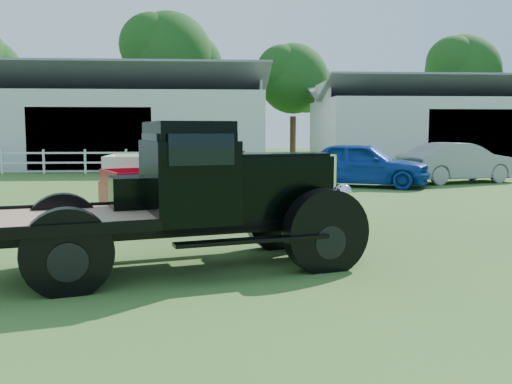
{
  "coord_description": "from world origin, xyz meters",
  "views": [
    {
      "loc": [
        -0.44,
        -8.55,
        2.1
      ],
      "look_at": [
        0.2,
        1.2,
        1.05
      ],
      "focal_mm": 40.0,
      "sensor_mm": 36.0,
      "label": 1
    }
  ],
  "objects_px": {
    "vintage_flatbed": "(181,196)",
    "misc_car_blue": "(362,164)",
    "red_pickup": "(203,185)",
    "misc_car_grey": "(458,163)",
    "white_pickup": "(204,174)"
  },
  "relations": [
    {
      "from": "vintage_flatbed",
      "to": "misc_car_blue",
      "type": "relative_size",
      "value": 1.14
    },
    {
      "from": "vintage_flatbed",
      "to": "misc_car_blue",
      "type": "bearing_deg",
      "value": 48.05
    },
    {
      "from": "red_pickup",
      "to": "misc_car_grey",
      "type": "bearing_deg",
      "value": 18.36
    },
    {
      "from": "vintage_flatbed",
      "to": "red_pickup",
      "type": "bearing_deg",
      "value": 71.08
    },
    {
      "from": "red_pickup",
      "to": "misc_car_grey",
      "type": "xyz_separation_m",
      "value": [
        10.07,
        9.23,
        -0.03
      ]
    },
    {
      "from": "red_pickup",
      "to": "white_pickup",
      "type": "height_order",
      "value": "white_pickup"
    },
    {
      "from": "vintage_flatbed",
      "to": "red_pickup",
      "type": "relative_size",
      "value": 1.22
    },
    {
      "from": "misc_car_blue",
      "to": "red_pickup",
      "type": "bearing_deg",
      "value": 168.58
    },
    {
      "from": "red_pickup",
      "to": "misc_car_grey",
      "type": "distance_m",
      "value": 13.66
    },
    {
      "from": "misc_car_blue",
      "to": "misc_car_grey",
      "type": "distance_m",
      "value": 4.46
    },
    {
      "from": "red_pickup",
      "to": "misc_car_blue",
      "type": "distance_m",
      "value": 9.84
    },
    {
      "from": "vintage_flatbed",
      "to": "misc_car_grey",
      "type": "relative_size",
      "value": 1.15
    },
    {
      "from": "red_pickup",
      "to": "misc_car_blue",
      "type": "height_order",
      "value": "misc_car_blue"
    },
    {
      "from": "vintage_flatbed",
      "to": "red_pickup",
      "type": "xyz_separation_m",
      "value": [
        0.2,
        4.62,
        -0.28
      ]
    },
    {
      "from": "red_pickup",
      "to": "misc_car_blue",
      "type": "xyz_separation_m",
      "value": [
        5.81,
        7.94,
        0.0
      ]
    }
  ]
}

